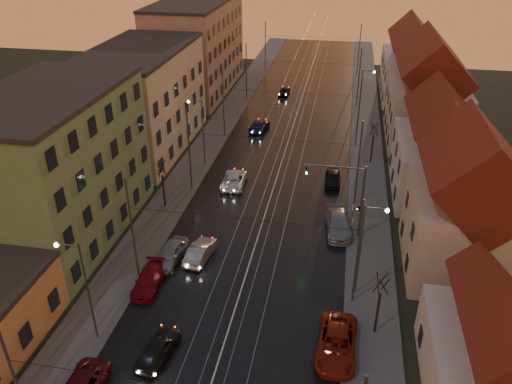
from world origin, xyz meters
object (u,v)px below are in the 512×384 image
Objects in this scene: parked_left_3 at (170,253)px; parked_right_1 at (338,224)px; parked_left_2 at (148,280)px; traffic_light_mast at (351,192)px; parked_right_0 at (337,343)px; street_lamp_1 at (365,242)px; driving_car_3 at (259,126)px; street_lamp_0 at (82,282)px; parked_right_2 at (333,178)px; street_lamp_2 at (200,126)px; driving_car_4 at (284,91)px; driving_car_0 at (158,348)px; driving_car_1 at (200,251)px; street_lamp_3 at (363,92)px; driving_car_2 at (234,179)px.

parked_right_1 is (13.86, 7.12, 0.00)m from parked_left_3.
parked_left_2 is at bearing -150.44° from parked_right_1.
traffic_light_mast reaches higher than parked_right_0.
street_lamp_1 is 34.84m from driving_car_3.
street_lamp_0 is at bearing -156.28° from street_lamp_1.
traffic_light_mast is 1.76× the size of parked_right_2.
driving_car_4 is at bearing 77.86° from street_lamp_2.
driving_car_0 reaches higher than driving_car_4.
parked_right_1 reaches higher than parked_left_2.
street_lamp_1 reaches higher than parked_right_2.
parked_right_1 reaches higher than driving_car_1.
street_lamp_3 is 42.51m from parked_right_0.
parked_left_3 is at bearing -155.80° from traffic_light_mast.
parked_right_1 is (16.27, 16.53, -4.10)m from street_lamp_0.
driving_car_3 is at bearing 83.28° from street_lamp_0.
street_lamp_3 is 27.85m from parked_right_1.
parked_left_2 is at bearing 72.60° from street_lamp_0.
driving_car_1 is at bearing 87.15° from driving_car_2.
parked_left_3 is (0.58, 3.55, 0.13)m from parked_left_2.
street_lamp_1 is 1.95× the size of parked_right_2.
parked_right_1 reaches higher than driving_car_2.
driving_car_1 is 14.60m from parked_right_0.
street_lamp_3 is 28.03m from traffic_light_mast.
driving_car_0 is (-13.14, -8.81, -4.16)m from street_lamp_1.
traffic_light_mast reaches higher than driving_car_2.
street_lamp_0 is at bearing -141.48° from parked_right_1.
driving_car_2 is at bearing 78.67° from street_lamp_0.
traffic_light_mast is (-1.11, 8.00, -0.29)m from street_lamp_1.
parked_left_2 is at bearing 77.55° from driving_car_2.
driving_car_1 is 29.62m from driving_car_3.
parked_right_0 is at bearing -21.50° from parked_left_3.
driving_car_0 reaches higher than parked_left_2.
street_lamp_3 is 1.95× the size of parked_right_2.
traffic_light_mast is 1.77× the size of driving_car_4.
parked_left_3 is at bearing -114.54° from street_lamp_3.
parked_right_2 is at bearing -117.53° from driving_car_1.
driving_car_2 reaches higher than parked_left_2.
driving_car_3 is at bearing -83.62° from driving_car_1.
traffic_light_mast is 1.63× the size of driving_car_1.
street_lamp_0 is 1.00× the size of street_lamp_2.
parked_left_3 is at bearing 174.93° from street_lamp_1.
driving_car_2 is at bearing -41.54° from street_lamp_2.
parked_right_2 is at bearing 52.81° from parked_left_2.
parked_right_0 is at bearing -160.14° from driving_car_0.
driving_car_0 is at bearing -146.17° from street_lamp_1.
street_lamp_2 is at bearing 81.32° from driving_car_4.
driving_car_4 is at bearing 97.65° from parked_right_1.
driving_car_4 reaches higher than parked_left_2.
parked_right_2 is at bearing 133.17° from driving_car_3.
parked_right_2 is (13.47, 20.10, 0.04)m from parked_left_2.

